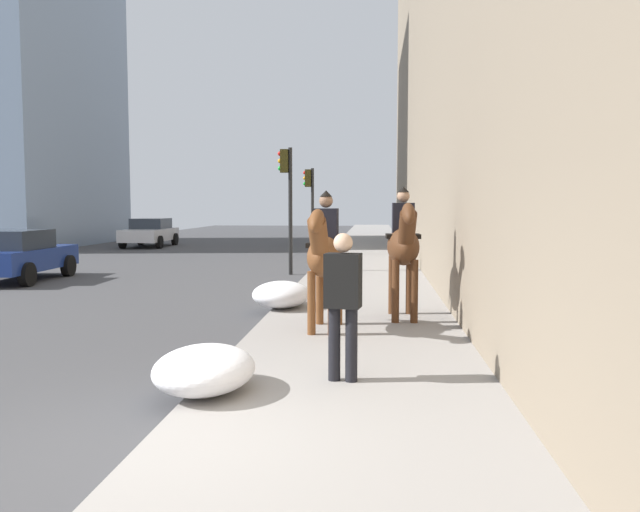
# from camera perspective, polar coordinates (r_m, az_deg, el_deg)

# --- Properties ---
(sidewalk_slab) EXTENTS (120.00, 3.41, 0.12)m
(sidewalk_slab) POSITION_cam_1_polar(r_m,az_deg,el_deg) (5.67, 1.83, -16.98)
(sidewalk_slab) COLOR gray
(sidewalk_slab) RESTS_ON ground
(mounted_horse_near) EXTENTS (2.15, 0.65, 2.25)m
(mounted_horse_near) POSITION_cam_1_polar(r_m,az_deg,el_deg) (10.31, 0.44, 0.19)
(mounted_horse_near) COLOR brown
(mounted_horse_near) RESTS_ON sidewalk_slab
(mounted_horse_far) EXTENTS (2.15, 0.62, 2.34)m
(mounted_horse_far) POSITION_cam_1_polar(r_m,az_deg,el_deg) (11.45, 7.38, 1.00)
(mounted_horse_far) COLOR #4C2B16
(mounted_horse_far) RESTS_ON sidewalk_slab
(pedestrian_greeting) EXTENTS (0.32, 0.44, 1.70)m
(pedestrian_greeting) POSITION_cam_1_polar(r_m,az_deg,el_deg) (7.37, 2.04, -3.60)
(pedestrian_greeting) COLOR black
(pedestrian_greeting) RESTS_ON sidewalk_slab
(car_near_lane) EXTENTS (4.00, 2.21, 1.44)m
(car_near_lane) POSITION_cam_1_polar(r_m,az_deg,el_deg) (19.94, -25.33, 0.11)
(car_near_lane) COLOR navy
(car_near_lane) RESTS_ON ground
(car_mid_lane) EXTENTS (4.33, 2.14, 1.44)m
(car_mid_lane) POSITION_cam_1_polar(r_m,az_deg,el_deg) (33.96, -14.77, 2.05)
(car_mid_lane) COLOR silver
(car_mid_lane) RESTS_ON ground
(traffic_light_near_curb) EXTENTS (0.20, 0.44, 3.85)m
(traffic_light_near_curb) POSITION_cam_1_polar(r_m,az_deg,el_deg) (19.68, -2.89, 5.84)
(traffic_light_near_curb) COLOR black
(traffic_light_near_curb) RESTS_ON ground
(traffic_light_far_curb) EXTENTS (0.20, 0.44, 3.60)m
(traffic_light_far_curb) POSITION_cam_1_polar(r_m,az_deg,el_deg) (26.20, -0.87, 5.18)
(traffic_light_far_curb) COLOR black
(traffic_light_far_curb) RESTS_ON ground
(snow_pile_near) EXTENTS (1.41, 1.09, 0.49)m
(snow_pile_near) POSITION_cam_1_polar(r_m,az_deg,el_deg) (7.20, -10.16, -9.80)
(snow_pile_near) COLOR white
(snow_pile_near) RESTS_ON sidewalk_slab
(snow_pile_far) EXTENTS (1.48, 1.14, 0.51)m
(snow_pile_far) POSITION_cam_1_polar(r_m,az_deg,el_deg) (12.78, -3.44, -3.39)
(snow_pile_far) COLOR white
(snow_pile_far) RESTS_ON sidewalk_slab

